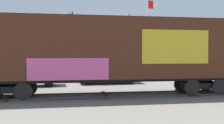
{
  "coord_description": "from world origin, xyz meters",
  "views": [
    {
      "loc": [
        -3.27,
        -12.92,
        2.32
      ],
      "look_at": [
        -0.37,
        0.69,
        1.9
      ],
      "focal_mm": 36.98,
      "sensor_mm": 36.0,
      "label": 1
    }
  ],
  "objects_px": {
    "freight_car": "(110,50)",
    "parked_car_blue": "(106,74)",
    "parked_car_silver": "(28,76)",
    "flagpole": "(150,25)"
  },
  "relations": [
    {
      "from": "freight_car",
      "to": "flagpole",
      "type": "xyz_separation_m",
      "value": [
        6.79,
        11.3,
        3.02
      ]
    },
    {
      "from": "freight_car",
      "to": "parked_car_silver",
      "type": "xyz_separation_m",
      "value": [
        -5.23,
        5.15,
        -1.85
      ]
    },
    {
      "from": "parked_car_silver",
      "to": "parked_car_blue",
      "type": "bearing_deg",
      "value": 4.82
    },
    {
      "from": "freight_car",
      "to": "flagpole",
      "type": "bearing_deg",
      "value": 58.99
    },
    {
      "from": "freight_car",
      "to": "parked_car_blue",
      "type": "distance_m",
      "value": 5.99
    },
    {
      "from": "parked_car_blue",
      "to": "flagpole",
      "type": "bearing_deg",
      "value": 43.25
    },
    {
      "from": "flagpole",
      "to": "parked_car_blue",
      "type": "height_order",
      "value": "flagpole"
    },
    {
      "from": "freight_car",
      "to": "parked_car_blue",
      "type": "xyz_separation_m",
      "value": [
        0.79,
        5.66,
        -1.8
      ]
    },
    {
      "from": "freight_car",
      "to": "parked_car_silver",
      "type": "distance_m",
      "value": 7.57
    },
    {
      "from": "freight_car",
      "to": "parked_car_silver",
      "type": "height_order",
      "value": "freight_car"
    }
  ]
}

